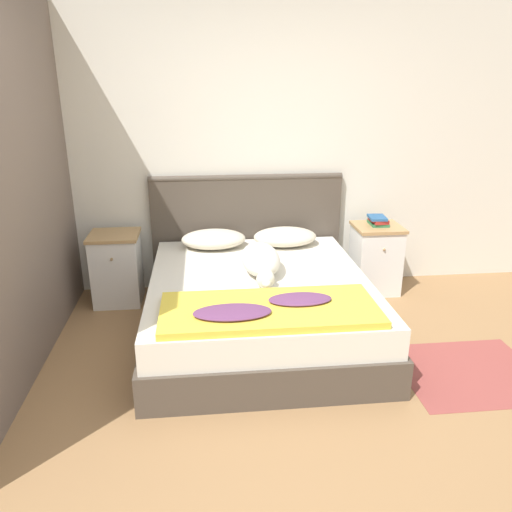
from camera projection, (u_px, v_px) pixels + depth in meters
name	position (u px, v px, depth m)	size (l,w,h in m)	color
ground_plane	(270.00, 420.00, 2.96)	(16.00, 16.00, 0.00)	#997047
wall_back	(240.00, 153.00, 4.53)	(9.00, 0.06, 2.55)	silver
wall_side_left	(24.00, 179.00, 3.36)	(0.06, 3.10, 2.55)	#706056
bed	(259.00, 306.00, 3.88)	(1.69, 1.95, 0.49)	#4C4238
headboard	(247.00, 230.00, 4.70)	(1.77, 0.06, 1.09)	#4C4238
nightstand_left	(117.00, 268.00, 4.43)	(0.43, 0.42, 0.64)	white
nightstand_right	(375.00, 258.00, 4.67)	(0.43, 0.42, 0.64)	white
pillow_left	(214.00, 239.00, 4.43)	(0.57, 0.38, 0.16)	beige
pillow_right	(285.00, 237.00, 4.49)	(0.57, 0.38, 0.16)	beige
quilt	(268.00, 309.00, 3.20)	(1.40, 0.60, 0.09)	yellow
dog	(261.00, 260.00, 3.86)	(0.30, 0.79, 0.21)	silver
book_stack	(378.00, 221.00, 4.57)	(0.18, 0.23, 0.08)	#337547
rug	(470.00, 372.00, 3.44)	(0.94, 0.83, 0.00)	#93423D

